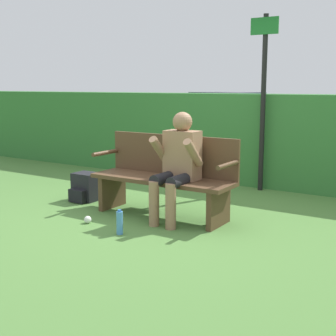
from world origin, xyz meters
TOP-DOWN VIEW (x-y plane):
  - ground_plane at (0.00, 0.00)m, footprint 40.00×40.00m
  - hedge_back at (0.00, 2.27)m, footprint 12.00×0.56m
  - park_bench at (0.00, 0.07)m, footprint 1.68×0.50m
  - person_seated at (0.24, -0.05)m, footprint 0.51×0.57m
  - backpack at (-1.24, 0.08)m, footprint 0.31×0.34m
  - water_bottle at (0.01, -0.78)m, footprint 0.07×0.07m
  - signpost at (0.44, 1.89)m, footprint 0.39×0.09m
  - parked_car at (-4.20, 10.43)m, footprint 4.71×2.76m
  - litter_crumple at (-0.52, -0.67)m, footprint 0.08×0.08m

SIDE VIEW (x-z plane):
  - ground_plane at x=0.00m, z-range 0.00..0.00m
  - litter_crumple at x=-0.52m, z-range 0.00..0.08m
  - water_bottle at x=0.01m, z-range -0.01..0.25m
  - backpack at x=-1.24m, z-range -0.01..0.35m
  - park_bench at x=0.00m, z-range 0.00..0.91m
  - parked_car at x=-4.20m, z-range -0.03..1.21m
  - person_seated at x=0.24m, z-range 0.07..1.26m
  - hedge_back at x=0.00m, z-range 0.00..1.35m
  - signpost at x=0.44m, z-range 0.16..2.58m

